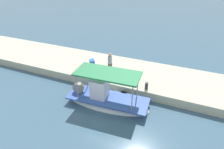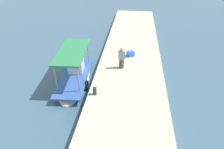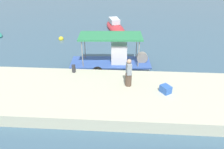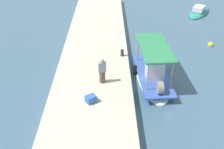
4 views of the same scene
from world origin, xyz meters
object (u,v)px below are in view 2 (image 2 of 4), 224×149
fisherman_near_bollard (122,59)px  mooring_bollard (95,91)px  cargo_crate (131,54)px  main_fishing_boat (75,76)px

fisherman_near_bollard → mooring_bollard: (-3.57, 1.43, -0.52)m
mooring_bollard → cargo_crate: mooring_bollard is taller
fisherman_near_bollard → mooring_bollard: fisherman_near_bollard is taller
mooring_bollard → main_fishing_boat: bearing=39.7°
main_fishing_boat → cargo_crate: (3.27, -4.04, 0.47)m
main_fishing_boat → fisherman_near_bollard: main_fishing_boat is taller
main_fishing_boat → fisherman_near_bollard: bearing=-71.0°
cargo_crate → main_fishing_boat: bearing=129.0°
mooring_bollard → cargo_crate: bearing=-19.9°
main_fishing_boat → fisherman_near_bollard: size_ratio=3.61×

